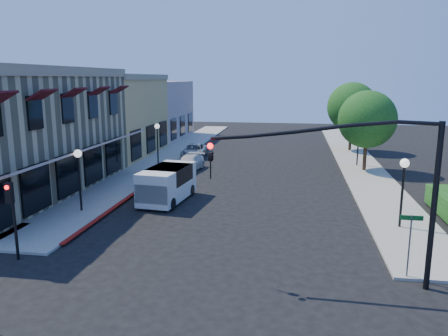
% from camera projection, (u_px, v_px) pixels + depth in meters
% --- Properties ---
extents(ground, '(120.00, 120.00, 0.00)m').
position_uv_depth(ground, '(198.00, 291.00, 15.43)').
color(ground, black).
rests_on(ground, ground).
extents(sidewalk_left, '(3.50, 50.00, 0.12)m').
position_uv_depth(sidewalk_left, '(171.00, 154.00, 42.90)').
color(sidewalk_left, gray).
rests_on(sidewalk_left, ground).
extents(sidewalk_right, '(3.50, 50.00, 0.12)m').
position_uv_depth(sidewalk_right, '(355.00, 159.00, 40.13)').
color(sidewalk_right, gray).
rests_on(sidewalk_right, ground).
extents(curb_red_strip, '(0.25, 10.00, 0.06)m').
position_uv_depth(curb_red_strip, '(109.00, 214.00, 24.25)').
color(curb_red_strip, maroon).
rests_on(curb_red_strip, ground).
extents(yellow_stucco_building, '(10.00, 12.00, 7.60)m').
position_uv_depth(yellow_stucco_building, '(100.00, 116.00, 42.24)').
color(yellow_stucco_building, tan).
rests_on(yellow_stucco_building, ground).
extents(pink_stucco_building, '(10.00, 12.00, 7.00)m').
position_uv_depth(pink_stucco_building, '(143.00, 110.00, 53.90)').
color(pink_stucco_building, tan).
rests_on(pink_stucco_building, ground).
extents(street_tree_a, '(4.56, 4.56, 6.48)m').
position_uv_depth(street_tree_a, '(367.00, 119.00, 34.45)').
color(street_tree_a, '#322414').
rests_on(street_tree_a, ground).
extents(street_tree_b, '(4.94, 4.94, 7.02)m').
position_uv_depth(street_tree_b, '(352.00, 107.00, 44.05)').
color(street_tree_b, '#322414').
rests_on(street_tree_b, ground).
extents(signal_mast_arm, '(8.01, 0.39, 6.00)m').
position_uv_depth(signal_mast_arm, '(371.00, 175.00, 15.12)').
color(signal_mast_arm, black).
rests_on(signal_mast_arm, ground).
extents(secondary_signal, '(0.28, 0.42, 3.32)m').
position_uv_depth(secondary_signal, '(12.00, 206.00, 17.59)').
color(secondary_signal, black).
rests_on(secondary_signal, ground).
extents(street_name_sign, '(0.80, 0.06, 2.50)m').
position_uv_depth(street_name_sign, '(410.00, 236.00, 16.03)').
color(street_name_sign, '#595B5E').
rests_on(street_name_sign, ground).
extents(lamppost_left_near, '(0.44, 0.44, 3.57)m').
position_uv_depth(lamppost_left_near, '(78.00, 165.00, 23.95)').
color(lamppost_left_near, black).
rests_on(lamppost_left_near, ground).
extents(lamppost_left_far, '(0.44, 0.44, 3.57)m').
position_uv_depth(lamppost_left_far, '(157.00, 133.00, 37.49)').
color(lamppost_left_far, black).
rests_on(lamppost_left_far, ground).
extents(lamppost_right_near, '(0.44, 0.44, 3.57)m').
position_uv_depth(lamppost_right_near, '(404.00, 175.00, 21.26)').
color(lamppost_right_near, black).
rests_on(lamppost_right_near, ground).
extents(lamppost_right_far, '(0.44, 0.44, 3.57)m').
position_uv_depth(lamppost_right_far, '(359.00, 134.00, 36.73)').
color(lamppost_right_far, black).
rests_on(lamppost_right_far, ground).
extents(white_van, '(2.56, 4.95, 2.11)m').
position_uv_depth(white_van, '(167.00, 182.00, 26.41)').
color(white_van, silver).
rests_on(white_van, ground).
extents(parked_car_a, '(1.62, 3.88, 1.31)m').
position_uv_depth(parked_car_a, '(162.00, 190.00, 26.82)').
color(parked_car_a, black).
rests_on(parked_car_a, ground).
extents(parked_car_b, '(1.46, 3.55, 1.14)m').
position_uv_depth(parked_car_b, '(155.00, 180.00, 29.86)').
color(parked_car_b, '#A4A6AA').
rests_on(parked_car_b, ground).
extents(parked_car_c, '(2.19, 4.35, 1.21)m').
position_uv_depth(parked_car_c, '(189.00, 163.00, 35.47)').
color(parked_car_c, silver).
rests_on(parked_car_c, ground).
extents(parked_car_d, '(2.38, 4.62, 1.25)m').
position_uv_depth(parked_car_d, '(194.00, 151.00, 41.41)').
color(parked_car_d, '#A1A4A6').
rests_on(parked_car_d, ground).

